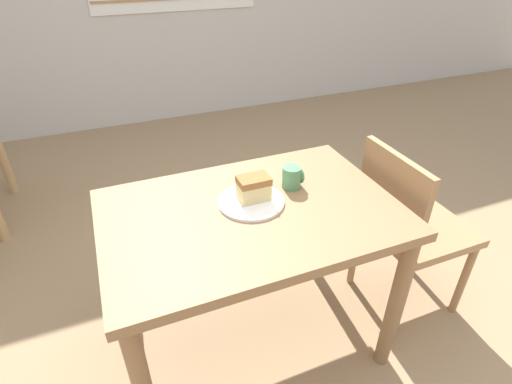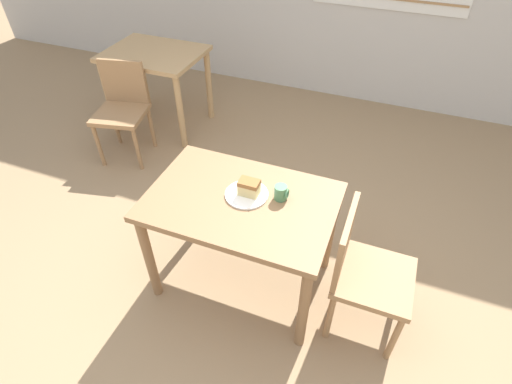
{
  "view_description": "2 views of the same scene",
  "coord_description": "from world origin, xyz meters",
  "px_view_note": "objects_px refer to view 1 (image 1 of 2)",
  "views": [
    {
      "loc": [
        -0.53,
        -0.91,
        1.58
      ],
      "look_at": [
        -0.07,
        0.24,
        0.78
      ],
      "focal_mm": 28.0,
      "sensor_mm": 36.0,
      "label": 1
    },
    {
      "loc": [
        0.58,
        -1.32,
        2.27
      ],
      "look_at": [
        -0.03,
        0.24,
        0.78
      ],
      "focal_mm": 28.0,
      "sensor_mm": 36.0,
      "label": 2
    }
  ],
  "objects_px": {
    "coffee_mug": "(292,177)",
    "cake_slice": "(254,188)",
    "chair_near_window": "(407,225)",
    "dining_table_near": "(251,233)",
    "plate": "(251,201)"
  },
  "relations": [
    {
      "from": "dining_table_near",
      "to": "plate",
      "type": "distance_m",
      "value": 0.12
    },
    {
      "from": "plate",
      "to": "coffee_mug",
      "type": "relative_size",
      "value": 2.81
    },
    {
      "from": "dining_table_near",
      "to": "plate",
      "type": "relative_size",
      "value": 4.31
    },
    {
      "from": "plate",
      "to": "dining_table_near",
      "type": "bearing_deg",
      "value": -111.88
    },
    {
      "from": "chair_near_window",
      "to": "cake_slice",
      "type": "xyz_separation_m",
      "value": [
        -0.71,
        0.08,
        0.31
      ]
    },
    {
      "from": "coffee_mug",
      "to": "plate",
      "type": "bearing_deg",
      "value": -166.96
    },
    {
      "from": "dining_table_near",
      "to": "chair_near_window",
      "type": "distance_m",
      "value": 0.76
    },
    {
      "from": "chair_near_window",
      "to": "coffee_mug",
      "type": "distance_m",
      "value": 0.63
    },
    {
      "from": "chair_near_window",
      "to": "plate",
      "type": "relative_size",
      "value": 3.42
    },
    {
      "from": "dining_table_near",
      "to": "cake_slice",
      "type": "relative_size",
      "value": 9.26
    },
    {
      "from": "coffee_mug",
      "to": "chair_near_window",
      "type": "bearing_deg",
      "value": -12.98
    },
    {
      "from": "chair_near_window",
      "to": "dining_table_near",
      "type": "bearing_deg",
      "value": 87.21
    },
    {
      "from": "chair_near_window",
      "to": "plate",
      "type": "distance_m",
      "value": 0.78
    },
    {
      "from": "plate",
      "to": "cake_slice",
      "type": "distance_m",
      "value": 0.05
    },
    {
      "from": "coffee_mug",
      "to": "cake_slice",
      "type": "bearing_deg",
      "value": -167.83
    }
  ]
}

